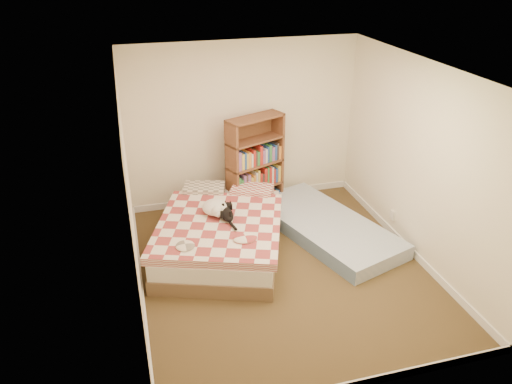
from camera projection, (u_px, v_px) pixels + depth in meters
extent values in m
cube|color=#4A381F|center=(282.00, 268.00, 6.31)|extent=(3.50, 4.00, 0.01)
cube|color=white|center=(288.00, 70.00, 5.20)|extent=(3.50, 4.00, 0.01)
cube|color=white|center=(243.00, 125.00, 7.48)|extent=(3.50, 0.01, 2.50)
cube|color=white|center=(363.00, 280.00, 4.03)|extent=(3.50, 0.01, 2.50)
cube|color=white|center=(130.00, 197.00, 5.34)|extent=(0.01, 4.00, 2.50)
cube|color=white|center=(419.00, 163.00, 6.17)|extent=(0.01, 4.00, 2.50)
cube|color=white|center=(244.00, 196.00, 8.01)|extent=(3.50, 0.02, 0.10)
cube|color=white|center=(142.00, 287.00, 5.88)|extent=(0.02, 4.00, 0.10)
cube|color=white|center=(405.00, 245.00, 6.70)|extent=(0.02, 4.00, 0.10)
cube|color=white|center=(393.00, 215.00, 6.94)|extent=(0.03, 0.09, 0.13)
cube|color=brown|center=(222.00, 244.00, 6.66)|extent=(2.09, 2.48, 0.19)
cube|color=silver|center=(221.00, 231.00, 6.57)|extent=(2.05, 2.43, 0.21)
cube|color=#A03B3C|center=(221.00, 220.00, 6.50)|extent=(2.04, 2.14, 0.11)
cube|color=slate|center=(185.00, 195.00, 7.08)|extent=(0.67, 0.54, 0.16)
cube|color=#A03B3C|center=(233.00, 189.00, 7.25)|extent=(0.67, 0.54, 0.16)
cube|color=#57361D|center=(227.00, 167.00, 7.33)|extent=(0.15, 0.29, 1.48)
cube|color=#57361D|center=(282.00, 161.00, 7.53)|extent=(0.15, 0.29, 1.48)
cube|color=#57361D|center=(253.00, 161.00, 7.54)|extent=(0.83, 0.36, 1.48)
cube|color=#57361D|center=(255.00, 207.00, 7.75)|extent=(0.93, 0.61, 0.03)
cube|color=#57361D|center=(255.00, 164.00, 7.42)|extent=(0.93, 0.61, 0.03)
cube|color=#57361D|center=(255.00, 118.00, 7.10)|extent=(0.93, 0.61, 0.03)
cube|color=#6583A9|center=(326.00, 227.00, 7.04)|extent=(1.69, 2.50, 0.21)
ellipsoid|color=black|center=(227.00, 214.00, 6.42)|extent=(0.26, 0.40, 0.12)
sphere|color=black|center=(224.00, 206.00, 6.58)|extent=(0.14, 0.14, 0.11)
cone|color=black|center=(221.00, 202.00, 6.58)|extent=(0.05, 0.05, 0.04)
cone|color=black|center=(225.00, 202.00, 6.60)|extent=(0.05, 0.05, 0.04)
cylinder|color=black|center=(238.00, 225.00, 6.24)|extent=(0.09, 0.21, 0.04)
ellipsoid|color=silver|center=(215.00, 207.00, 6.53)|extent=(0.49, 0.49, 0.18)
sphere|color=silver|center=(224.00, 209.00, 6.44)|extent=(0.20, 0.20, 0.14)
sphere|color=silver|center=(229.00, 211.00, 6.43)|extent=(0.09, 0.09, 0.06)
sphere|color=silver|center=(203.00, 208.00, 6.56)|extent=(0.11, 0.11, 0.08)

